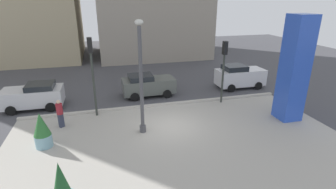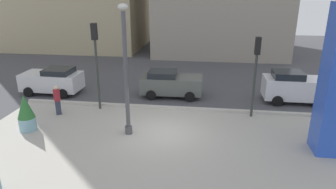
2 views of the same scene
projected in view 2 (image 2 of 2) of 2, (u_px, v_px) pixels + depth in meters
name	position (u px, v px, depth m)	size (l,w,h in m)	color
ground_plane	(173.00, 104.00, 19.00)	(60.00, 60.00, 0.00)	#47474C
plaza_pavement	(157.00, 153.00, 13.40)	(18.00, 10.00, 0.02)	#ADA89E
curb_strip	(171.00, 108.00, 18.15)	(18.00, 0.24, 0.16)	#B7B2A8
lamp_post	(126.00, 75.00, 14.17)	(0.44, 0.44, 6.18)	#4C4C51
potted_plant_curbside	(26.00, 113.00, 15.24)	(0.84, 0.84, 1.87)	#7AA8B7
traffic_light_far_side	(96.00, 53.00, 17.14)	(0.28, 0.42, 4.98)	#333833
traffic_light_corner	(256.00, 64.00, 16.18)	(0.28, 0.42, 4.41)	#333833
car_far_lane	(171.00, 83.00, 20.05)	(3.98, 2.07, 1.69)	#565B56
car_curb_east	(53.00, 80.00, 20.64)	(3.88, 2.14, 1.73)	silver
car_intersection	(295.00, 87.00, 19.01)	(3.94, 1.98, 1.95)	silver
pedestrian_on_sidewalk	(57.00, 99.00, 17.09)	(0.50, 0.50, 1.71)	#33384C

